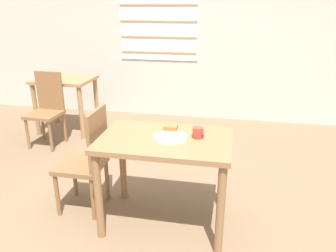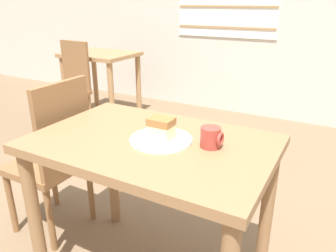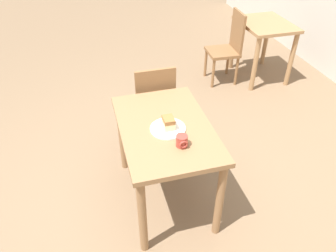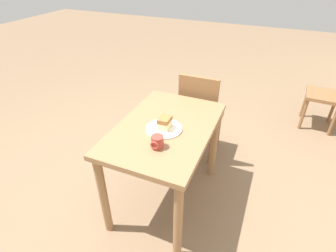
% 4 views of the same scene
% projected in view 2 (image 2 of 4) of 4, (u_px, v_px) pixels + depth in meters
% --- Properties ---
extents(dining_table_near, '(1.01, 0.67, 0.76)m').
position_uv_depth(dining_table_near, '(152.00, 166.00, 1.41)').
color(dining_table_near, olive).
rests_on(dining_table_near, ground_plane).
extents(dining_table_far, '(0.76, 0.61, 0.76)m').
position_uv_depth(dining_table_far, '(101.00, 67.00, 3.70)').
color(dining_table_far, '#9E754C').
rests_on(dining_table_far, ground_plane).
extents(chair_near_window, '(0.38, 0.38, 0.92)m').
position_uv_depth(chair_near_window, '(55.00, 156.00, 1.83)').
color(chair_near_window, brown).
rests_on(chair_near_window, ground_plane).
extents(chair_far_corner, '(0.40, 0.40, 0.92)m').
position_uv_depth(chair_far_corner, '(70.00, 85.00, 3.35)').
color(chair_far_corner, brown).
rests_on(chair_far_corner, ground_plane).
extents(plate, '(0.26, 0.26, 0.01)m').
position_uv_depth(plate, '(161.00, 140.00, 1.36)').
color(plate, white).
rests_on(plate, dining_table_near).
extents(cake_slice, '(0.10, 0.08, 0.09)m').
position_uv_depth(cake_slice, '(161.00, 128.00, 1.34)').
color(cake_slice, beige).
rests_on(cake_slice, plate).
extents(coffee_mug, '(0.09, 0.08, 0.08)m').
position_uv_depth(coffee_mug, '(211.00, 137.00, 1.29)').
color(coffee_mug, '#9E382D').
rests_on(coffee_mug, dining_table_near).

